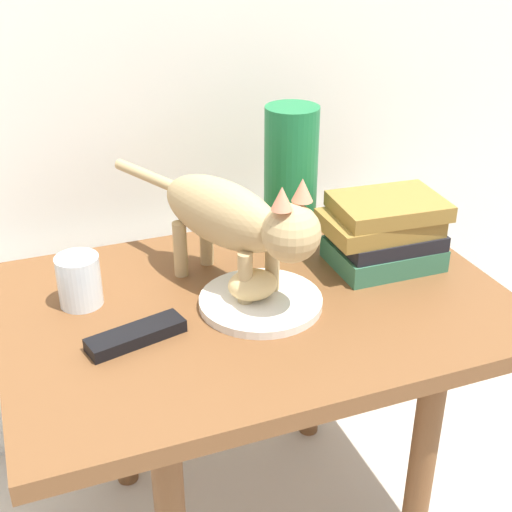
% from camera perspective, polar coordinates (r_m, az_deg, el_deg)
% --- Properties ---
extents(side_table, '(0.82, 0.57, 0.53)m').
position_cam_1_polar(side_table, '(1.19, 0.00, -6.46)').
color(side_table, brown).
rests_on(side_table, ground).
extents(plate, '(0.20, 0.20, 0.01)m').
position_cam_1_polar(plate, '(1.13, 0.25, -3.75)').
color(plate, silver).
rests_on(plate, side_table).
extents(bread_roll, '(0.09, 0.07, 0.05)m').
position_cam_1_polar(bread_roll, '(1.12, -0.27, -2.36)').
color(bread_roll, '#E0BC7A').
rests_on(bread_roll, plate).
extents(cat, '(0.23, 0.45, 0.23)m').
position_cam_1_polar(cat, '(1.12, -1.78, 3.09)').
color(cat, tan).
rests_on(cat, side_table).
extents(book_stack, '(0.21, 0.15, 0.13)m').
position_cam_1_polar(book_stack, '(1.25, 10.39, 1.93)').
color(book_stack, '#336B4C').
rests_on(book_stack, side_table).
extents(green_vase, '(0.10, 0.10, 0.27)m').
position_cam_1_polar(green_vase, '(1.28, 2.84, 6.34)').
color(green_vase, '#196B38').
rests_on(green_vase, side_table).
extents(candle_jar, '(0.07, 0.07, 0.08)m').
position_cam_1_polar(candle_jar, '(1.16, -14.17, -2.17)').
color(candle_jar, silver).
rests_on(candle_jar, side_table).
extents(tv_remote, '(0.16, 0.08, 0.02)m').
position_cam_1_polar(tv_remote, '(1.06, -9.74, -6.38)').
color(tv_remote, black).
rests_on(tv_remote, side_table).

